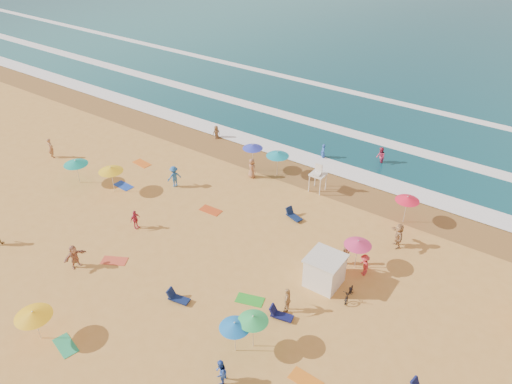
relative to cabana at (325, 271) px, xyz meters
The scene contains 12 objects.
ground 7.44m from the cabana, 167.69° to the right, with size 220.00×220.00×0.00m, color gold.
ocean 82.75m from the cabana, 94.99° to the left, with size 220.00×140.00×0.18m, color #0C4756.
wet_sand 13.13m from the cabana, 123.39° to the left, with size 220.00×220.00×0.00m, color olive.
surf_foam 21.04m from the cabana, 110.04° to the left, with size 200.00×18.70×0.05m.
cabana is the anchor object (origin of this frame).
cabana_roof 1.06m from the cabana, ahead, with size 2.20×2.20×0.12m, color silver.
bicycle 2.01m from the cabana, ahead, with size 0.57×1.62×0.85m, color black.
lifeguard_stand 10.94m from the cabana, 121.00° to the left, with size 1.20×1.20×2.10m, color white, non-canonical shape.
beach_umbrellas 7.53m from the cabana, 155.07° to the right, with size 57.04×30.70×0.82m.
loungers 8.08m from the cabana, 130.79° to the right, with size 50.84×22.50×0.34m.
towels 9.35m from the cabana, 154.73° to the right, with size 54.73×26.25×0.03m.
beachgoers 7.94m from the cabana, 157.78° to the left, with size 44.74×27.06×2.13m.
Camera 1 is at (17.04, -20.13, 22.07)m, focal length 35.00 mm.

